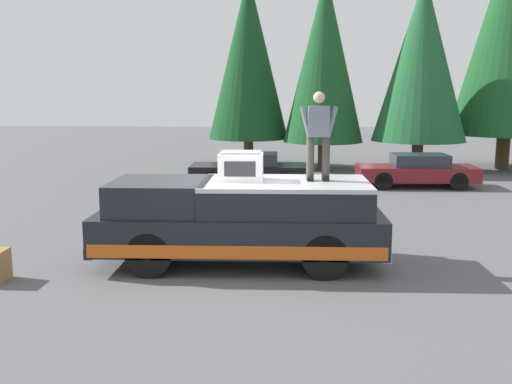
{
  "coord_description": "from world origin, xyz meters",
  "views": [
    {
      "loc": [
        -10.68,
        -0.77,
        3.35
      ],
      "look_at": [
        0.9,
        -0.31,
        1.35
      ],
      "focal_mm": 41.16,
      "sensor_mm": 36.0,
      "label": 1
    }
  ],
  "objects_px": {
    "person_on_truck_bed": "(319,134)",
    "parked_car_maroon": "(417,171)",
    "pickup_truck": "(240,220)",
    "parked_car_black": "(249,169)",
    "compressor_unit": "(241,166)"
  },
  "relations": [
    {
      "from": "parked_car_maroon",
      "to": "parked_car_black",
      "type": "xyz_separation_m",
      "value": [
        0.13,
        5.96,
        0.0
      ]
    },
    {
      "from": "person_on_truck_bed",
      "to": "parked_car_maroon",
      "type": "height_order",
      "value": "person_on_truck_bed"
    },
    {
      "from": "pickup_truck",
      "to": "parked_car_maroon",
      "type": "bearing_deg",
      "value": -30.29
    },
    {
      "from": "person_on_truck_bed",
      "to": "parked_car_black",
      "type": "relative_size",
      "value": 0.41
    },
    {
      "from": "person_on_truck_bed",
      "to": "parked_car_maroon",
      "type": "xyz_separation_m",
      "value": [
        9.51,
        -4.13,
        -1.97
      ]
    },
    {
      "from": "compressor_unit",
      "to": "pickup_truck",
      "type": "bearing_deg",
      "value": 169.18
    },
    {
      "from": "person_on_truck_bed",
      "to": "pickup_truck",
      "type": "bearing_deg",
      "value": 94.72
    },
    {
      "from": "parked_car_maroon",
      "to": "parked_car_black",
      "type": "height_order",
      "value": "same"
    },
    {
      "from": "compressor_unit",
      "to": "parked_car_maroon",
      "type": "relative_size",
      "value": 0.2
    },
    {
      "from": "compressor_unit",
      "to": "parked_car_black",
      "type": "height_order",
      "value": "compressor_unit"
    },
    {
      "from": "compressor_unit",
      "to": "parked_car_black",
      "type": "distance_m",
      "value": 9.75
    },
    {
      "from": "pickup_truck",
      "to": "parked_car_black",
      "type": "bearing_deg",
      "value": 1.94
    },
    {
      "from": "parked_car_black",
      "to": "pickup_truck",
      "type": "bearing_deg",
      "value": -178.06
    },
    {
      "from": "person_on_truck_bed",
      "to": "parked_car_black",
      "type": "bearing_deg",
      "value": 10.75
    },
    {
      "from": "pickup_truck",
      "to": "compressor_unit",
      "type": "bearing_deg",
      "value": -10.82
    }
  ]
}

